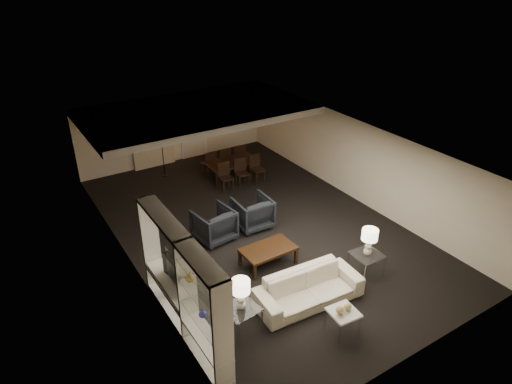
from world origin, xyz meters
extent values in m
plane|color=black|center=(0.00, 0.00, 0.00)|extent=(11.00, 11.00, 0.00)
cube|color=silver|center=(0.00, 0.00, 2.50)|extent=(7.00, 11.00, 0.02)
cube|color=beige|center=(0.00, 5.50, 1.25)|extent=(7.00, 0.02, 2.50)
cube|color=beige|center=(0.00, -5.50, 1.25)|extent=(7.00, 0.02, 2.50)
cube|color=beige|center=(-3.50, 0.00, 1.25)|extent=(0.02, 11.00, 2.50)
cube|color=beige|center=(3.50, 0.00, 1.25)|extent=(0.02, 11.00, 2.50)
cube|color=silver|center=(0.00, 3.50, 2.40)|extent=(7.00, 4.00, 0.20)
cube|color=beige|center=(-0.90, 5.42, 1.20)|extent=(1.50, 0.12, 2.40)
cube|color=silver|center=(0.70, 5.47, 1.05)|extent=(0.90, 0.05, 2.10)
cube|color=#142D38|center=(2.10, 5.46, 1.55)|extent=(0.95, 0.04, 0.65)
cylinder|color=#D8591E|center=(0.30, 3.50, 1.92)|extent=(0.52, 0.52, 0.24)
imported|color=beige|center=(-0.67, -3.22, 0.35)|extent=(2.44, 1.09, 0.70)
imported|color=black|center=(-1.27, 0.08, 0.44)|extent=(1.06, 1.09, 0.89)
imported|color=black|center=(-0.07, 0.08, 0.44)|extent=(0.98, 1.01, 0.89)
sphere|color=#D9B773|center=(-0.77, -4.32, 0.63)|extent=(0.17, 0.17, 0.17)
sphere|color=tan|center=(-0.57, -4.32, 0.62)|extent=(0.15, 0.15, 0.15)
imported|color=black|center=(-3.28, -2.05, 1.07)|extent=(1.11, 0.15, 0.64)
imported|color=#232798|center=(-3.31, -3.49, 1.14)|extent=(0.15, 0.15, 0.16)
imported|color=#B2913B|center=(-3.31, -3.04, 1.65)|extent=(0.18, 0.18, 0.19)
cube|color=black|center=(-3.20, -1.55, 0.63)|extent=(0.16, 0.16, 1.25)
imported|color=black|center=(0.97, 3.05, 0.31)|extent=(1.76, 0.99, 0.62)
camera|label=1|loc=(-5.78, -9.21, 6.83)|focal=32.00mm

